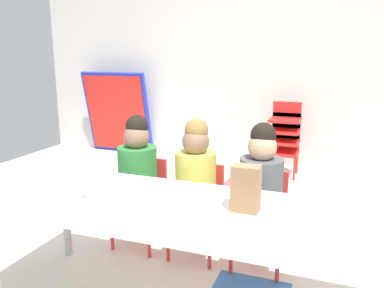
{
  "coord_description": "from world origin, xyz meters",
  "views": [
    {
      "loc": [
        0.84,
        -2.36,
        1.32
      ],
      "look_at": [
        0.12,
        -0.45,
        0.84
      ],
      "focal_mm": 36.77,
      "sensor_mm": 36.0,
      "label": 1
    }
  ],
  "objects_px": {
    "donut_powdered_loose": "(242,204)",
    "folded_activity_table": "(117,113)",
    "craft_table": "(185,215)",
    "donut_powdered_on_plate": "(93,192)",
    "seated_child_middle_seat": "(196,176)",
    "paper_plate_near_edge": "(93,195)",
    "paper_bag_brown": "(246,188)",
    "kid_chair_red_stack": "(285,134)",
    "paper_plate_center_table": "(155,190)",
    "seated_child_near_camera": "(138,169)",
    "seated_child_far_right": "(261,183)"
  },
  "relations": [
    {
      "from": "seated_child_near_camera",
      "to": "paper_plate_center_table",
      "type": "distance_m",
      "value": 0.57
    },
    {
      "from": "seated_child_far_right",
      "to": "paper_plate_near_edge",
      "type": "bearing_deg",
      "value": -140.27
    },
    {
      "from": "paper_plate_near_edge",
      "to": "seated_child_near_camera",
      "type": "bearing_deg",
      "value": 96.9
    },
    {
      "from": "donut_powdered_loose",
      "to": "seated_child_near_camera",
      "type": "bearing_deg",
      "value": 148.84
    },
    {
      "from": "seated_child_near_camera",
      "to": "kid_chair_red_stack",
      "type": "distance_m",
      "value": 2.14
    },
    {
      "from": "folded_activity_table",
      "to": "seated_child_near_camera",
      "type": "bearing_deg",
      "value": -55.91
    },
    {
      "from": "seated_child_near_camera",
      "to": "paper_plate_near_edge",
      "type": "xyz_separation_m",
      "value": [
        0.08,
        -0.63,
        0.04
      ]
    },
    {
      "from": "seated_child_near_camera",
      "to": "seated_child_far_right",
      "type": "xyz_separation_m",
      "value": [
        0.83,
        -0.0,
        0.0
      ]
    },
    {
      "from": "seated_child_far_right",
      "to": "donut_powdered_loose",
      "type": "height_order",
      "value": "seated_child_far_right"
    },
    {
      "from": "paper_plate_near_edge",
      "to": "donut_powdered_loose",
      "type": "relative_size",
      "value": 1.61
    },
    {
      "from": "folded_activity_table",
      "to": "paper_plate_center_table",
      "type": "xyz_separation_m",
      "value": [
        1.85,
        -2.66,
        0.06
      ]
    },
    {
      "from": "paper_bag_brown",
      "to": "donut_powdered_on_plate",
      "type": "bearing_deg",
      "value": -173.26
    },
    {
      "from": "paper_bag_brown",
      "to": "craft_table",
      "type": "bearing_deg",
      "value": -170.55
    },
    {
      "from": "paper_plate_near_edge",
      "to": "kid_chair_red_stack",
      "type": "bearing_deg",
      "value": 76.64
    },
    {
      "from": "seated_child_near_camera",
      "to": "paper_plate_center_table",
      "type": "bearing_deg",
      "value": -52.21
    },
    {
      "from": "seated_child_middle_seat",
      "to": "paper_plate_near_edge",
      "type": "height_order",
      "value": "seated_child_middle_seat"
    },
    {
      "from": "seated_child_near_camera",
      "to": "donut_powdered_loose",
      "type": "distance_m",
      "value": 0.98
    },
    {
      "from": "kid_chair_red_stack",
      "to": "paper_plate_center_table",
      "type": "xyz_separation_m",
      "value": [
        -0.36,
        -2.46,
        0.14
      ]
    },
    {
      "from": "folded_activity_table",
      "to": "donut_powdered_on_plate",
      "type": "distance_m",
      "value": 3.25
    },
    {
      "from": "seated_child_far_right",
      "to": "seated_child_middle_seat",
      "type": "bearing_deg",
      "value": 180.0
    },
    {
      "from": "kid_chair_red_stack",
      "to": "donut_powdered_on_plate",
      "type": "distance_m",
      "value": 2.72
    },
    {
      "from": "seated_child_near_camera",
      "to": "seated_child_middle_seat",
      "type": "bearing_deg",
      "value": -0.0
    },
    {
      "from": "paper_plate_center_table",
      "to": "donut_powdered_loose",
      "type": "distance_m",
      "value": 0.49
    },
    {
      "from": "craft_table",
      "to": "paper_bag_brown",
      "type": "distance_m",
      "value": 0.33
    },
    {
      "from": "paper_plate_center_table",
      "to": "seated_child_far_right",
      "type": "bearing_deg",
      "value": 42.52
    },
    {
      "from": "folded_activity_table",
      "to": "donut_powdered_on_plate",
      "type": "height_order",
      "value": "folded_activity_table"
    },
    {
      "from": "kid_chair_red_stack",
      "to": "folded_activity_table",
      "type": "height_order",
      "value": "folded_activity_table"
    },
    {
      "from": "folded_activity_table",
      "to": "seated_child_far_right",
      "type": "bearing_deg",
      "value": -43.54
    },
    {
      "from": "kid_chair_red_stack",
      "to": "paper_plate_near_edge",
      "type": "bearing_deg",
      "value": -103.36
    },
    {
      "from": "paper_bag_brown",
      "to": "donut_powdered_loose",
      "type": "xyz_separation_m",
      "value": [
        -0.02,
        0.03,
        -0.09
      ]
    },
    {
      "from": "craft_table",
      "to": "folded_activity_table",
      "type": "distance_m",
      "value": 3.48
    },
    {
      "from": "craft_table",
      "to": "seated_child_middle_seat",
      "type": "relative_size",
      "value": 2.27
    },
    {
      "from": "seated_child_far_right",
      "to": "folded_activity_table",
      "type": "xyz_separation_m",
      "value": [
        -2.33,
        2.22,
        -0.02
      ]
    },
    {
      "from": "paper_plate_near_edge",
      "to": "paper_bag_brown",
      "type": "bearing_deg",
      "value": 6.74
    },
    {
      "from": "paper_plate_near_edge",
      "to": "donut_powdered_on_plate",
      "type": "relative_size",
      "value": 1.47
    },
    {
      "from": "paper_bag_brown",
      "to": "paper_plate_near_edge",
      "type": "height_order",
      "value": "paper_bag_brown"
    },
    {
      "from": "craft_table",
      "to": "paper_plate_center_table",
      "type": "bearing_deg",
      "value": 148.7
    },
    {
      "from": "paper_bag_brown",
      "to": "paper_plate_center_table",
      "type": "bearing_deg",
      "value": 170.03
    },
    {
      "from": "seated_child_middle_seat",
      "to": "donut_powdered_loose",
      "type": "relative_size",
      "value": 8.22
    },
    {
      "from": "donut_powdered_loose",
      "to": "paper_plate_center_table",
      "type": "bearing_deg",
      "value": 173.24
    },
    {
      "from": "paper_plate_near_edge",
      "to": "seated_child_far_right",
      "type": "bearing_deg",
      "value": 39.73
    },
    {
      "from": "seated_child_far_right",
      "to": "folded_activity_table",
      "type": "bearing_deg",
      "value": 136.46
    },
    {
      "from": "donut_powdered_loose",
      "to": "folded_activity_table",
      "type": "bearing_deg",
      "value": 130.62
    },
    {
      "from": "craft_table",
      "to": "seated_child_near_camera",
      "type": "relative_size",
      "value": 2.27
    },
    {
      "from": "seated_child_middle_seat",
      "to": "kid_chair_red_stack",
      "type": "bearing_deg",
      "value": 81.86
    },
    {
      "from": "craft_table",
      "to": "paper_plate_center_table",
      "type": "height_order",
      "value": "paper_plate_center_table"
    },
    {
      "from": "craft_table",
      "to": "donut_powdered_loose",
      "type": "height_order",
      "value": "donut_powdered_loose"
    },
    {
      "from": "seated_child_far_right",
      "to": "donut_powdered_loose",
      "type": "xyz_separation_m",
      "value": [
        0.0,
        -0.5,
        0.06
      ]
    },
    {
      "from": "folded_activity_table",
      "to": "paper_plate_center_table",
      "type": "relative_size",
      "value": 6.04
    },
    {
      "from": "kid_chair_red_stack",
      "to": "paper_plate_center_table",
      "type": "relative_size",
      "value": 4.44
    }
  ]
}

